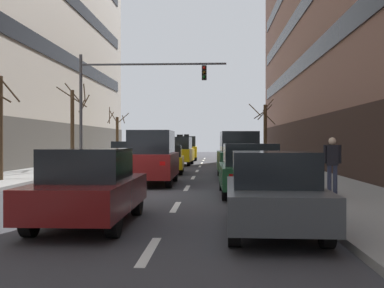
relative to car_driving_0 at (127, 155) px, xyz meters
name	(u,v)px	position (x,y,z in m)	size (l,w,h in m)	color
ground_plane	(135,194)	(3.06, -14.79, -0.86)	(120.00, 120.00, 0.00)	#38383D
sidewalk_right	(340,193)	(9.77, -14.79, -0.79)	(3.80, 80.00, 0.14)	gray
lane_stripe_l1_s3	(57,206)	(1.46, -17.79, -0.85)	(0.16, 2.00, 0.01)	silver
lane_stripe_l1_s4	(102,188)	(1.46, -12.79, -0.85)	(0.16, 2.00, 0.01)	silver
lane_stripe_l1_s5	(127,177)	(1.46, -7.79, -0.85)	(0.16, 2.00, 0.01)	silver
lane_stripe_l1_s6	(143,171)	(1.46, -2.79, -0.85)	(0.16, 2.00, 0.01)	silver
lane_stripe_l1_s7	(154,166)	(1.46, 2.21, -0.85)	(0.16, 2.00, 0.01)	silver
lane_stripe_l1_s8	(162,163)	(1.46, 7.21, -0.85)	(0.16, 2.00, 0.01)	silver
lane_stripe_l1_s9	(168,160)	(1.46, 12.21, -0.85)	(0.16, 2.00, 0.01)	silver
lane_stripe_l1_s10	(173,158)	(1.46, 17.21, -0.85)	(0.16, 2.00, 0.01)	silver
lane_stripe_l2_s2	(149,251)	(4.66, -22.79, -0.85)	(0.16, 2.00, 0.01)	silver
lane_stripe_l2_s3	(176,207)	(4.66, -17.79, -0.85)	(0.16, 2.00, 0.01)	silver
lane_stripe_l2_s4	(187,188)	(4.66, -12.79, -0.85)	(0.16, 2.00, 0.01)	silver
lane_stripe_l2_s5	(193,178)	(4.66, -7.79, -0.85)	(0.16, 2.00, 0.01)	silver
lane_stripe_l2_s6	(197,171)	(4.66, -2.79, -0.85)	(0.16, 2.00, 0.01)	silver
lane_stripe_l2_s7	(200,166)	(4.66, 2.21, -0.85)	(0.16, 2.00, 0.01)	silver
lane_stripe_l2_s8	(202,163)	(4.66, 7.21, -0.85)	(0.16, 2.00, 0.01)	silver
lane_stripe_l2_s9	(203,160)	(4.66, 12.21, -0.85)	(0.16, 2.00, 0.01)	silver
lane_stripe_l2_s10	(205,158)	(4.66, 17.21, -0.85)	(0.16, 2.00, 0.01)	silver
car_driving_0	(127,155)	(0.00, 0.00, 0.00)	(2.01, 4.66, 1.74)	black
taxi_driving_1	(187,148)	(3.12, 12.33, 0.24)	(2.03, 4.58, 2.38)	black
car_driving_2	(152,158)	(3.16, -11.39, 0.23)	(1.92, 4.52, 2.18)	black
taxi_driving_3	(180,151)	(3.15, 3.80, 0.17)	(1.94, 4.33, 2.24)	black
taxi_driving_4	(146,153)	(-0.12, 9.15, -0.09)	(1.82, 4.19, 1.73)	black
taxi_driving_5	(167,159)	(3.13, -4.95, -0.09)	(1.92, 4.22, 1.72)	black
car_driving_6	(90,187)	(3.09, -20.54, -0.07)	(1.82, 4.29, 1.60)	black
car_parked_0	(273,193)	(6.82, -21.20, -0.09)	(1.85, 4.21, 1.56)	black
car_parked_1	(249,170)	(6.82, -15.05, -0.03)	(1.94, 4.51, 1.68)	black
car_parked_2	(239,155)	(6.82, -8.25, 0.24)	(2.02, 4.59, 2.20)	black
car_parked_3	(234,157)	(6.82, -3.42, -0.01)	(1.93, 4.57, 1.71)	black
traffic_signal_0	(123,91)	(0.37, -3.16, 3.84)	(8.61, 0.35, 6.70)	#4C4C51
street_tree_0	(265,131)	(9.37, 4.21, 1.61)	(1.89, 1.98, 4.73)	#4C3823
street_tree_2	(117,135)	(-3.30, 12.34, 1.47)	(1.91, 1.91, 4.81)	#4C3823
street_tree_3	(73,124)	(-3.21, -1.19, 1.95)	(1.84, 2.30, 5.22)	#4C3823
pedestrian_0	(332,161)	(9.27, -15.86, 0.29)	(0.53, 0.23, 1.73)	#383D59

